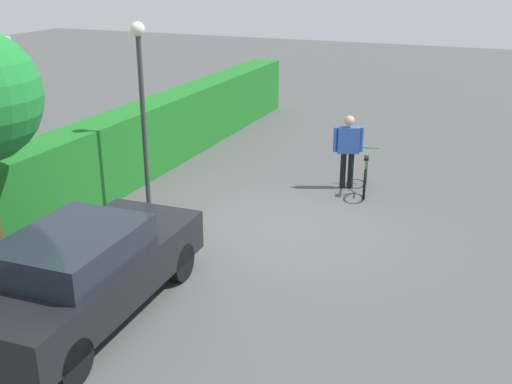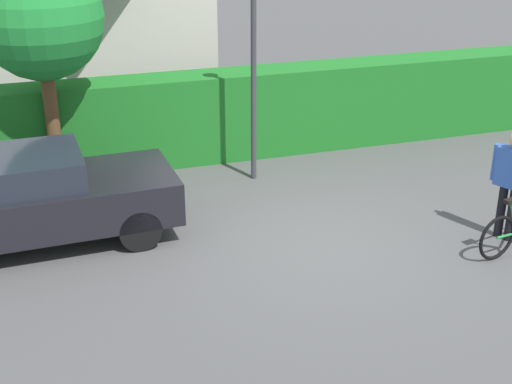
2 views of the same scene
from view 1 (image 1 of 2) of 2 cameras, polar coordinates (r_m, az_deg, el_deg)
name	(u,v)px [view 1 (image 1 of 2)]	position (r m, az deg, el deg)	size (l,w,h in m)	color
ground_plane	(282,229)	(12.10, 2.45, -3.42)	(60.00, 60.00, 0.00)	#4A4A4A
hedge_row	(96,162)	(13.77, -14.50, 2.68)	(19.94, 0.90, 1.69)	#1B6C21
parked_car_near	(85,271)	(9.23, -15.49, -7.03)	(4.26, 1.81, 1.42)	black
bicycle	(365,175)	(14.15, 10.06, 1.53)	(1.65, 0.53, 0.91)	black
person_rider	(348,146)	(14.11, 8.49, 4.21)	(0.37, 0.63, 1.70)	black
street_lamp	(142,91)	(12.53, -10.51, 9.17)	(0.28, 0.28, 3.84)	#38383D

